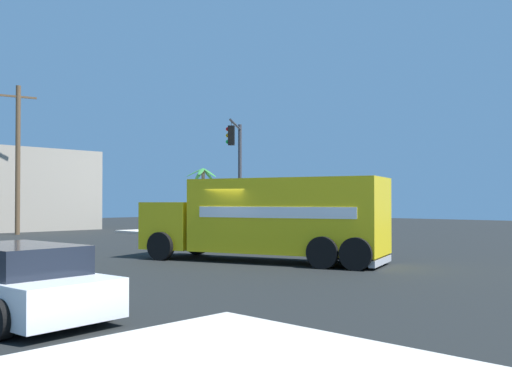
% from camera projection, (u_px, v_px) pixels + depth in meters
% --- Properties ---
extents(ground_plane, '(100.00, 100.00, 0.00)m').
position_uv_depth(ground_plane, '(234.00, 260.00, 20.00)').
color(ground_plane, black).
extents(sidewalk_corner_far, '(11.77, 11.77, 0.14)m').
position_uv_depth(sidewalk_corner_far, '(238.00, 231.00, 38.43)').
color(sidewalk_corner_far, beige).
rests_on(sidewalk_corner_far, ground).
extents(delivery_truck, '(5.14, 8.92, 2.85)m').
position_uv_depth(delivery_truck, '(269.00, 218.00, 19.55)').
color(delivery_truck, yellow).
rests_on(delivery_truck, ground).
extents(traffic_light_primary, '(2.96, 2.33, 6.14)m').
position_uv_depth(traffic_light_primary, '(237.00, 162.00, 29.76)').
color(traffic_light_primary, '#38383D').
rests_on(traffic_light_primary, sidewalk_corner_far).
extents(pickup_tan, '(2.35, 5.24, 1.38)m').
position_uv_depth(pickup_tan, '(302.00, 230.00, 27.26)').
color(pickup_tan, tan).
rests_on(pickup_tan, ground).
extents(sedan_white, '(2.30, 4.43, 1.31)m').
position_uv_depth(sedan_white, '(12.00, 283.00, 10.01)').
color(sedan_white, white).
rests_on(sedan_white, ground).
extents(vending_machine_red, '(1.15, 1.17, 1.85)m').
position_uv_depth(vending_machine_red, '(244.00, 216.00, 40.79)').
color(vending_machine_red, yellow).
rests_on(vending_machine_red, sidewalk_corner_far).
extents(palm_tree_far, '(2.25, 2.39, 4.48)m').
position_uv_depth(palm_tree_far, '(203.00, 188.00, 42.39)').
color(palm_tree_far, '#7A6647').
rests_on(palm_tree_far, sidewalk_corner_far).
extents(utility_pole, '(2.15, 0.71, 9.42)m').
position_uv_depth(utility_pole, '(18.00, 158.00, 35.73)').
color(utility_pole, brown).
rests_on(utility_pole, ground).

